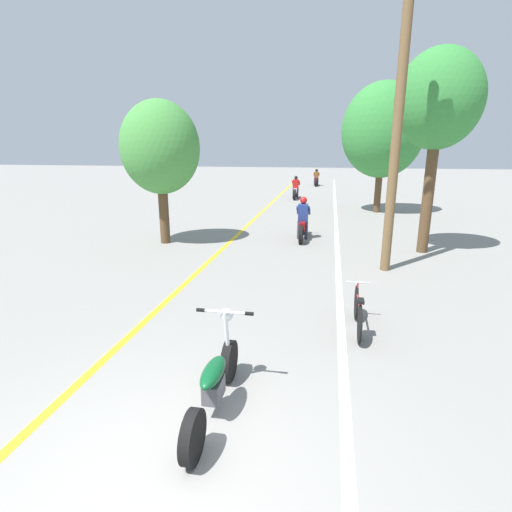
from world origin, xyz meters
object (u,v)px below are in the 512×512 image
Objects in this scene: utility_pole at (398,122)px; roadside_tree_right_far at (383,131)px; roadside_tree_right_near at (439,102)px; roadside_tree_left at (160,148)px; motorcycle_foreground at (215,382)px; bicycle_parked at (358,311)px; motorcycle_rider_mid at (296,190)px; motorcycle_rider_lead at (303,223)px; motorcycle_rider_far at (316,179)px.

utility_pole is 9.92m from roadside_tree_right_far.
roadside_tree_right_near is 1.27× the size of roadside_tree_left.
motorcycle_foreground reaches higher than bicycle_parked.
roadside_tree_right_near is 2.78× the size of motorcycle_rider_mid.
roadside_tree_left is (-6.91, 1.86, -0.62)m from utility_pole.
motorcycle_rider_mid is (-1.22, 11.13, -0.03)m from motorcycle_rider_lead.
roadside_tree_left is 2.25× the size of motorcycle_rider_far.
roadside_tree_left is 8.68m from bicycle_parked.
roadside_tree_right_far is 7.14m from motorcycle_rider_mid.
motorcycle_rider_mid is (3.30, 12.55, -2.56)m from roadside_tree_left.
roadside_tree_right_near is 13.78m from motorcycle_rider_mid.
motorcycle_rider_far is (-0.28, 19.87, -0.04)m from motorcycle_rider_lead.
motorcycle_rider_lead is 19.87m from motorcycle_rider_far.
roadside_tree_right_near is at bearing 64.25° from motorcycle_foreground.
roadside_tree_right_far is (0.79, 9.89, 0.16)m from utility_pole.
roadside_tree_right_near is 2.85× the size of motorcycle_rider_far.
utility_pole is 4.47× the size of bicycle_parked.
motorcycle_foreground is (-2.78, -6.44, -3.30)m from utility_pole.
utility_pole reaches higher than motorcycle_rider_lead.
motorcycle_foreground is 3.22m from bicycle_parked.
roadside_tree_left is at bearing -162.60° from motorcycle_rider_lead.
bicycle_parked is at bearing -81.61° from motorcycle_rider_mid.
roadside_tree_right_near is at bearing -67.92° from motorcycle_rider_mid.
motorcycle_rider_lead is at bearing 17.40° from roadside_tree_left.
utility_pole is 7.19m from roadside_tree_left.
utility_pole reaches higher than roadside_tree_right_far.
roadside_tree_right_near reaches higher than motorcycle_rider_far.
motorcycle_rider_far is (0.10, 29.58, 0.12)m from motorcycle_foreground.
motorcycle_foreground is 0.96× the size of motorcycle_rider_lead.
motorcycle_rider_lead reaches higher than motorcycle_rider_mid.
utility_pole is 7.75m from motorcycle_foreground.
utility_pole reaches higher than motorcycle_foreground.
motorcycle_rider_lead is (-3.76, 1.13, -3.80)m from roadside_tree_right_near.
roadside_tree_left reaches higher than motorcycle_rider_mid.
bicycle_parked is at bearing 55.04° from motorcycle_foreground.
roadside_tree_right_near is 5.46m from motorcycle_rider_lead.
utility_pole reaches higher than bicycle_parked.
motorcycle_rider_far is at bearing 100.88° from roadside_tree_right_near.
roadside_tree_right_near is 7.52m from bicycle_parked.
motorcycle_foreground is at bearing -115.75° from roadside_tree_right_near.
utility_pole reaches higher than roadside_tree_left.
motorcycle_rider_lead is at bearing 87.76° from motorcycle_foreground.
roadside_tree_left is 2.19× the size of motorcycle_foreground.
roadside_tree_right_far is 14.11m from motorcycle_rider_far.
utility_pole is 3.45× the size of motorcycle_foreground.
roadside_tree_right_far reaches higher than motorcycle_rider_far.
motorcycle_rider_far is at bearing 78.75° from roadside_tree_left.
roadside_tree_right_far is at bearing 64.25° from motorcycle_rider_lead.
roadside_tree_right_far reaches higher than motorcycle_rider_mid.
roadside_tree_right_far reaches higher than roadside_tree_left.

